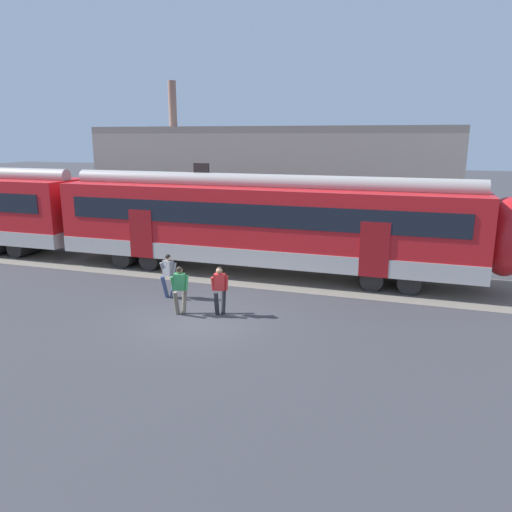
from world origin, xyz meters
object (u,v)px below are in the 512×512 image
(pedestrian_grey, at_px, (169,273))
(pedestrian_green, at_px, (180,287))
(commuter_train, at_px, (92,213))
(pedestrian_red, at_px, (220,287))

(pedestrian_grey, height_order, pedestrian_green, same)
(commuter_train, xyz_separation_m, pedestrian_green, (7.50, -5.68, -1.29))
(pedestrian_green, distance_m, pedestrian_red, 1.34)
(commuter_train, relative_size, pedestrian_red, 22.83)
(commuter_train, height_order, pedestrian_grey, commuter_train)
(pedestrian_grey, height_order, pedestrian_red, same)
(commuter_train, xyz_separation_m, pedestrian_grey, (6.30, -4.21, -1.29))
(pedestrian_grey, relative_size, pedestrian_green, 1.00)
(pedestrian_green, relative_size, pedestrian_red, 1.00)
(commuter_train, relative_size, pedestrian_grey, 22.83)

